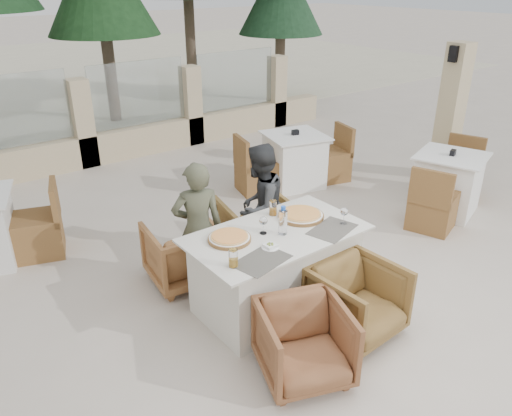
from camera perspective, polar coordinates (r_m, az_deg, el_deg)
ground at (r=4.85m, az=1.81°, el=-10.79°), size 80.00×80.00×0.00m
perimeter_wall_far at (r=8.47m, az=-19.31°, el=9.74°), size 10.00×0.34×1.60m
lantern_pillar at (r=8.04m, az=21.36°, el=10.14°), size 0.34×0.34×2.00m
pine_far_right at (r=12.46m, az=2.88°, el=22.33°), size 1.98×1.98×4.50m
dining_table at (r=4.62m, az=2.27°, el=-7.05°), size 1.60×0.90×0.77m
placemat_near_left at (r=4.01m, az=0.65°, el=-6.02°), size 0.50×0.39×0.00m
placemat_near_right at (r=4.53m, az=8.71°, el=-2.42°), size 0.51×0.41×0.00m
pizza_left at (r=4.30m, az=-3.06°, el=-3.43°), size 0.43×0.43×0.05m
pizza_right at (r=4.71m, az=5.17°, el=-0.75°), size 0.53×0.53×0.06m
water_bottle at (r=4.36m, az=3.10°, el=-1.40°), size 0.10×0.10×0.27m
wine_glass_centre at (r=4.37m, az=0.84°, el=-1.86°), size 0.09×0.09×0.18m
wine_glass_corner at (r=4.61m, az=10.03°, el=-0.77°), size 0.09×0.09×0.18m
beer_glass_left at (r=3.90m, az=-2.62°, el=-5.74°), size 0.10×0.10×0.15m
beer_glass_right at (r=4.72m, az=1.96°, el=0.01°), size 0.07×0.07×0.14m
olive_dish at (r=4.18m, az=1.64°, el=-4.31°), size 0.14×0.14×0.04m
armchair_far_left at (r=5.08m, az=-8.34°, el=-5.09°), size 0.76×0.77×0.63m
armchair_far_right at (r=5.47m, az=-0.13°, el=-2.19°), size 0.85×0.87×0.67m
armchair_near_left at (r=3.94m, az=5.53°, el=-15.13°), size 0.85×0.86×0.61m
armchair_near_right at (r=4.42m, az=11.46°, el=-10.31°), size 0.71×0.73×0.64m
diner_left at (r=4.76m, az=-6.65°, el=-2.34°), size 0.57×0.47×1.33m
diner_right at (r=5.15m, az=0.40°, el=0.12°), size 0.80×0.72×1.34m
bg_table_b at (r=7.35m, az=4.39°, el=5.47°), size 1.79×1.21×0.77m
bg_table_c at (r=6.96m, az=21.04°, el=2.65°), size 1.82×1.30×0.77m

